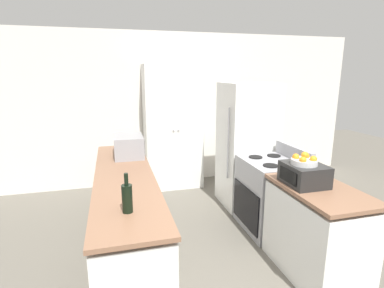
% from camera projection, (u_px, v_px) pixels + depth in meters
% --- Properties ---
extents(wall_back, '(7.00, 0.06, 2.60)m').
position_uv_depth(wall_back, '(168.00, 110.00, 5.24)').
color(wall_back, silver).
rests_on(wall_back, ground_plane).
extents(counter_left, '(0.60, 2.70, 0.89)m').
position_uv_depth(counter_left, '(126.00, 215.00, 3.23)').
color(counter_left, silver).
rests_on(counter_left, ground_plane).
extents(counter_right, '(0.60, 1.00, 0.89)m').
position_uv_depth(counter_right, '(316.00, 233.00, 2.87)').
color(counter_right, silver).
rests_on(counter_right, ground_plane).
extents(pantry_cabinet, '(0.95, 0.51, 2.06)m').
position_uv_depth(pantry_cabinet, '(173.00, 128.00, 5.03)').
color(pantry_cabinet, silver).
rests_on(pantry_cabinet, ground_plane).
extents(stove, '(0.66, 0.77, 1.05)m').
position_uv_depth(stove, '(270.00, 194.00, 3.72)').
color(stove, '#9E9EA3').
rests_on(stove, ground_plane).
extents(refrigerator, '(0.73, 0.72, 1.79)m').
position_uv_depth(refrigerator, '(247.00, 145.00, 4.36)').
color(refrigerator, white).
rests_on(refrigerator, ground_plane).
extents(microwave, '(0.36, 0.51, 0.27)m').
position_uv_depth(microwave, '(129.00, 146.00, 3.80)').
color(microwave, '#939399').
rests_on(microwave, counter_left).
extents(wine_bottle, '(0.08, 0.08, 0.31)m').
position_uv_depth(wine_bottle, '(127.00, 198.00, 2.25)').
color(wine_bottle, black).
rests_on(wine_bottle, counter_left).
extents(toaster_oven, '(0.35, 0.38, 0.20)m').
position_uv_depth(toaster_oven, '(304.00, 174.00, 2.82)').
color(toaster_oven, black).
rests_on(toaster_oven, counter_right).
extents(fruit_bowl, '(0.24, 0.24, 0.12)m').
position_uv_depth(fruit_bowl, '(304.00, 160.00, 2.78)').
color(fruit_bowl, silver).
rests_on(fruit_bowl, toaster_oven).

